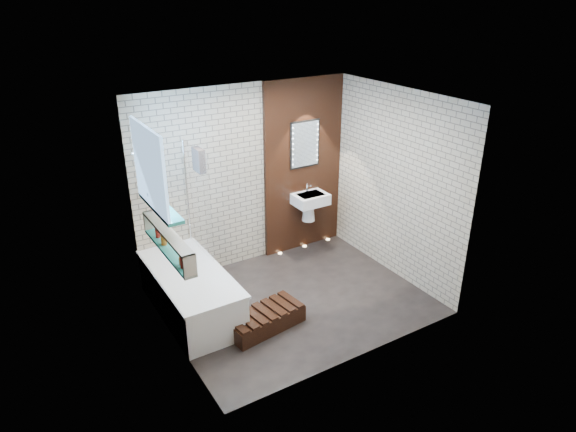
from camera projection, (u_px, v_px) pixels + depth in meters
ground at (294, 300)px, 6.67m from camera, size 3.20×3.20×0.00m
room_shell at (295, 209)px, 6.13m from camera, size 3.24×3.20×2.60m
walnut_panel at (303, 167)px, 7.57m from camera, size 1.30×0.06×2.60m
clerestory_window at (152, 176)px, 5.41m from camera, size 0.18×1.00×0.94m
display_niche at (168, 242)px, 5.56m from camera, size 0.14×1.30×0.26m
bathtub at (191, 292)px, 6.31m from camera, size 0.79×1.74×0.70m
bath_screen at (198, 201)px, 6.42m from camera, size 0.01×0.78×1.40m
towel at (199, 160)px, 6.09m from camera, size 0.09×0.22×0.29m
shower_head at (157, 149)px, 5.97m from camera, size 0.18×0.18×0.02m
washbasin at (310, 203)px, 7.63m from camera, size 0.50×0.36×0.58m
led_mirror at (305, 144)px, 7.40m from camera, size 0.50×0.02×0.70m
walnut_step at (265, 320)px, 6.11m from camera, size 0.99×0.54×0.21m
niche_bottles at (171, 248)px, 5.52m from camera, size 0.06×0.87×0.15m
sill_vases at (156, 193)px, 5.65m from camera, size 0.21×0.21×0.21m
floor_uplights at (305, 246)px, 8.05m from camera, size 0.96×0.06×0.01m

